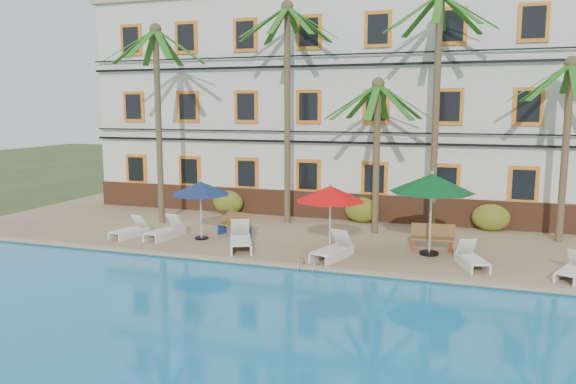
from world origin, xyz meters
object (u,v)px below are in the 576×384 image
(palm_a, at_px, (158,98))
(umbrella_green, at_px, (432,184))
(bench_right, at_px, (432,237))
(lounger_e, at_px, (471,259))
(pool_ladder, at_px, (309,269))
(palm_d, at_px, (437,82))
(palm_b, at_px, (287,85))
(palm_e, at_px, (567,123))
(lounger_b, at_px, (166,231))
(palm_c, at_px, (377,132))
(bench_left, at_px, (236,224))
(lounger_a, at_px, (130,230))
(umbrella_red, at_px, (330,194))
(lounger_c, at_px, (241,240))
(lounger_d, at_px, (333,250))
(umbrella_blue, at_px, (200,188))
(lounger_f, at_px, (573,270))

(palm_a, distance_m, umbrella_green, 12.00)
(bench_right, bearing_deg, lounger_e, -52.37)
(bench_right, height_order, pool_ladder, bench_right)
(palm_d, xyz_separation_m, lounger_e, (1.55, -4.26, -5.65))
(palm_b, height_order, lounger_e, palm_b)
(pool_ladder, bearing_deg, palm_e, 39.20)
(pool_ladder, bearing_deg, lounger_b, 160.25)
(palm_c, height_order, bench_left, palm_c)
(palm_a, bearing_deg, lounger_a, -84.84)
(umbrella_red, height_order, lounger_c, umbrella_red)
(lounger_d, bearing_deg, palm_b, 123.12)
(palm_c, xyz_separation_m, lounger_b, (-7.46, -3.42, -3.74))
(umbrella_green, relative_size, pool_ladder, 3.85)
(palm_b, distance_m, bench_left, 6.32)
(palm_a, bearing_deg, bench_right, -5.88)
(palm_c, distance_m, lounger_a, 10.33)
(palm_b, height_order, umbrella_blue, palm_b)
(palm_a, relative_size, lounger_f, 4.86)
(bench_left, distance_m, pool_ladder, 5.32)
(palm_d, distance_m, lounger_e, 7.25)
(lounger_a, xyz_separation_m, lounger_f, (15.45, -0.51, -0.00))
(palm_d, relative_size, umbrella_blue, 4.11)
(lounger_c, relative_size, bench_right, 1.41)
(lounger_b, height_order, lounger_c, lounger_c)
(lounger_c, height_order, lounger_e, lounger_c)
(lounger_b, height_order, lounger_f, lounger_b)
(lounger_d, height_order, lounger_f, lounger_d)
(lounger_f, bearing_deg, palm_a, 168.32)
(palm_e, xyz_separation_m, lounger_b, (-14.24, -4.09, -4.14))
(palm_d, bearing_deg, bench_right, -85.08)
(palm_a, height_order, lounger_b, palm_a)
(bench_right, bearing_deg, pool_ladder, -133.64)
(lounger_e, bearing_deg, palm_b, 148.79)
(palm_e, height_order, lounger_f, palm_e)
(lounger_b, bearing_deg, pool_ladder, -19.75)
(palm_d, xyz_separation_m, bench_left, (-7.23, -2.66, -5.45))
(palm_d, bearing_deg, umbrella_green, -86.80)
(lounger_a, distance_m, bench_right, 11.40)
(umbrella_red, relative_size, lounger_e, 1.34)
(palm_c, height_order, umbrella_blue, palm_c)
(palm_e, height_order, umbrella_blue, palm_e)
(lounger_a, distance_m, lounger_e, 12.62)
(lounger_c, relative_size, lounger_e, 1.20)
(umbrella_blue, height_order, lounger_d, umbrella_blue)
(palm_e, distance_m, lounger_c, 12.52)
(umbrella_red, relative_size, lounger_d, 1.21)
(palm_c, distance_m, bench_left, 6.58)
(lounger_f, xyz_separation_m, bench_left, (-11.61, 1.92, 0.22))
(umbrella_red, relative_size, lounger_c, 1.12)
(palm_a, xyz_separation_m, lounger_a, (0.25, -2.73, -5.12))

